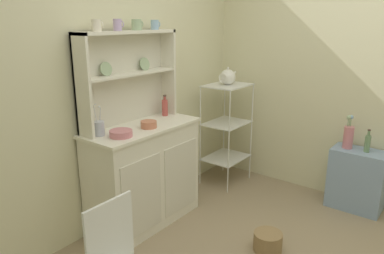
# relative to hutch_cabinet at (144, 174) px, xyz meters

# --- Properties ---
(wall_back) EXTENTS (3.84, 0.05, 2.50)m
(wall_back) POSITION_rel_hutch_cabinet_xyz_m (-0.05, 0.26, 0.80)
(wall_back) COLOR beige
(wall_back) RESTS_ON ground
(wall_right) EXTENTS (0.05, 3.84, 2.50)m
(wall_right) POSITION_rel_hutch_cabinet_xyz_m (1.58, -1.37, 0.80)
(wall_right) COLOR beige
(wall_right) RESTS_ON ground
(hutch_cabinet) EXTENTS (1.02, 0.45, 0.88)m
(hutch_cabinet) POSITION_rel_hutch_cabinet_xyz_m (0.00, 0.00, 0.00)
(hutch_cabinet) COLOR silver
(hutch_cabinet) RESTS_ON ground
(hutch_shelf_unit) EXTENTS (0.95, 0.18, 0.76)m
(hutch_shelf_unit) POSITION_rel_hutch_cabinet_xyz_m (0.00, 0.16, 0.87)
(hutch_shelf_unit) COLOR silver
(hutch_shelf_unit) RESTS_ON hutch_cabinet
(bakers_rack) EXTENTS (0.48, 0.38, 1.08)m
(bakers_rack) POSITION_rel_hutch_cabinet_xyz_m (1.16, -0.09, 0.23)
(bakers_rack) COLOR silver
(bakers_rack) RESTS_ON ground
(side_shelf_blue) EXTENTS (0.28, 0.48, 0.58)m
(side_shelf_blue) POSITION_rel_hutch_cabinet_xyz_m (1.39, -1.39, -0.17)
(side_shelf_blue) COLOR #849EBC
(side_shelf_blue) RESTS_ON ground
(floor_basket) EXTENTS (0.22, 0.22, 0.15)m
(floor_basket) POSITION_rel_hutch_cabinet_xyz_m (0.27, -1.05, -0.38)
(floor_basket) COLOR #93754C
(floor_basket) RESTS_ON ground
(cup_cream_0) EXTENTS (0.08, 0.07, 0.09)m
(cup_cream_0) POSITION_rel_hutch_cabinet_xyz_m (-0.30, 0.12, 1.24)
(cup_cream_0) COLOR silver
(cup_cream_0) RESTS_ON hutch_shelf_unit
(cup_lilac_1) EXTENTS (0.08, 0.06, 0.09)m
(cup_lilac_1) POSITION_rel_hutch_cabinet_xyz_m (-0.10, 0.12, 1.24)
(cup_lilac_1) COLOR #B79ECC
(cup_lilac_1) RESTS_ON hutch_shelf_unit
(cup_sage_2) EXTENTS (0.10, 0.08, 0.09)m
(cup_sage_2) POSITION_rel_hutch_cabinet_xyz_m (0.10, 0.12, 1.24)
(cup_sage_2) COLOR #9EB78E
(cup_sage_2) RESTS_ON hutch_shelf_unit
(cup_sky_3) EXTENTS (0.08, 0.07, 0.08)m
(cup_sky_3) POSITION_rel_hutch_cabinet_xyz_m (0.31, 0.12, 1.23)
(cup_sky_3) COLOR #8EB2D1
(cup_sky_3) RESTS_ON hutch_shelf_unit
(bowl_mixing_large) EXTENTS (0.17, 0.17, 0.05)m
(bowl_mixing_large) POSITION_rel_hutch_cabinet_xyz_m (-0.30, -0.07, 0.45)
(bowl_mixing_large) COLOR #D17A84
(bowl_mixing_large) RESTS_ON hutch_cabinet
(bowl_floral_medium) EXTENTS (0.13, 0.13, 0.06)m
(bowl_floral_medium) POSITION_rel_hutch_cabinet_xyz_m (-0.00, -0.07, 0.46)
(bowl_floral_medium) COLOR #C67556
(bowl_floral_medium) RESTS_ON hutch_cabinet
(jam_bottle) EXTENTS (0.05, 0.05, 0.19)m
(jam_bottle) POSITION_rel_hutch_cabinet_xyz_m (0.38, 0.09, 0.51)
(jam_bottle) COLOR #B74C47
(jam_bottle) RESTS_ON hutch_cabinet
(utensil_jar) EXTENTS (0.08, 0.08, 0.25)m
(utensil_jar) POSITION_rel_hutch_cabinet_xyz_m (-0.38, 0.08, 0.49)
(utensil_jar) COLOR #B2B7C6
(utensil_jar) RESTS_ON hutch_cabinet
(porcelain_teapot) EXTENTS (0.25, 0.16, 0.18)m
(porcelain_teapot) POSITION_rel_hutch_cabinet_xyz_m (1.15, -0.09, 0.71)
(porcelain_teapot) COLOR white
(porcelain_teapot) RESTS_ON bakers_rack
(flower_vase) EXTENTS (0.09, 0.09, 0.31)m
(flower_vase) POSITION_rel_hutch_cabinet_xyz_m (1.39, -1.27, 0.24)
(flower_vase) COLOR #D17A84
(flower_vase) RESTS_ON side_shelf_blue
(oil_bottle) EXTENTS (0.05, 0.05, 0.21)m
(oil_bottle) POSITION_rel_hutch_cabinet_xyz_m (1.39, -1.44, 0.21)
(oil_bottle) COLOR #6B8C60
(oil_bottle) RESTS_ON side_shelf_blue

